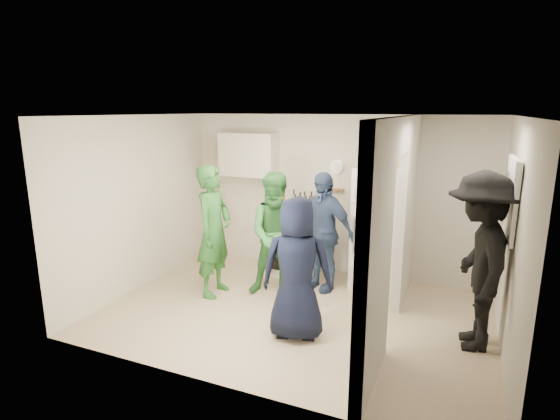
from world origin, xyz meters
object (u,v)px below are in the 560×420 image
at_px(wicker_basket, 377,161).
at_px(person_navy, 297,269).
at_px(fridge, 380,228).
at_px(person_green_left, 214,231).
at_px(stove, 294,242).
at_px(person_green_center, 278,234).
at_px(person_nook, 479,262).
at_px(person_denim, 322,231).
at_px(yellow_cup_stack_top, 399,159).
at_px(blue_bowl, 378,151).

xyz_separation_m(wicker_basket, person_navy, (-0.49, -1.93, -1.03)).
bearing_deg(person_navy, fridge, -121.60).
xyz_separation_m(person_green_left, person_navy, (1.49, -0.69, -0.10)).
xyz_separation_m(stove, person_green_center, (0.09, -0.87, 0.36)).
bearing_deg(fridge, person_nook, -45.59).
bearing_deg(fridge, person_green_center, -146.54).
bearing_deg(person_denim, fridge, 45.29).
relative_size(person_green_left, person_denim, 1.07).
relative_size(person_green_left, person_nook, 0.94).
relative_size(yellow_cup_stack_top, person_green_center, 0.14).
distance_m(stove, person_navy, 2.08).
bearing_deg(fridge, blue_bowl, 153.43).
xyz_separation_m(fridge, person_green_center, (-1.27, -0.84, -0.02)).
bearing_deg(blue_bowl, yellow_cup_stack_top, -25.11).
height_order(stove, blue_bowl, blue_bowl).
height_order(stove, person_denim, person_denim).
bearing_deg(person_green_left, person_green_center, -67.99).
bearing_deg(wicker_basket, yellow_cup_stack_top, -25.11).
xyz_separation_m(stove, yellow_cup_stack_top, (1.58, -0.13, 1.40)).
bearing_deg(person_navy, person_denim, -97.69).
xyz_separation_m(person_green_left, person_denim, (1.33, 0.77, -0.06)).
height_order(stove, wicker_basket, wicker_basket).
relative_size(blue_bowl, person_nook, 0.12).
distance_m(stove, fridge, 1.41).
xyz_separation_m(fridge, person_green_left, (-2.08, -1.19, 0.03)).
relative_size(blue_bowl, person_green_left, 0.13).
bearing_deg(person_green_center, person_green_left, 179.97).
height_order(stove, fridge, fridge).
height_order(wicker_basket, person_green_left, wicker_basket).
bearing_deg(person_green_left, stove, -32.23).
relative_size(stove, person_green_center, 0.58).
bearing_deg(person_green_left, fridge, -61.69).
bearing_deg(wicker_basket, fridge, -26.57).
bearing_deg(person_navy, person_green_center, -71.16).
distance_m(person_green_center, person_nook, 2.58).
height_order(person_green_left, person_green_center, person_green_left).
bearing_deg(wicker_basket, stove, -179.09).
relative_size(fridge, person_nook, 0.91).
height_order(stove, yellow_cup_stack_top, yellow_cup_stack_top).
height_order(yellow_cup_stack_top, person_nook, yellow_cup_stack_top).
relative_size(person_denim, person_nook, 0.88).
height_order(fridge, wicker_basket, wicker_basket).
relative_size(yellow_cup_stack_top, person_denim, 0.14).
distance_m(stove, yellow_cup_stack_top, 2.11).
bearing_deg(person_nook, fridge, -142.54).
relative_size(fridge, person_green_center, 1.03).
distance_m(stove, person_green_left, 1.48).
relative_size(person_green_center, person_nook, 0.89).
height_order(yellow_cup_stack_top, person_denim, yellow_cup_stack_top).
distance_m(blue_bowl, yellow_cup_stack_top, 0.36).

